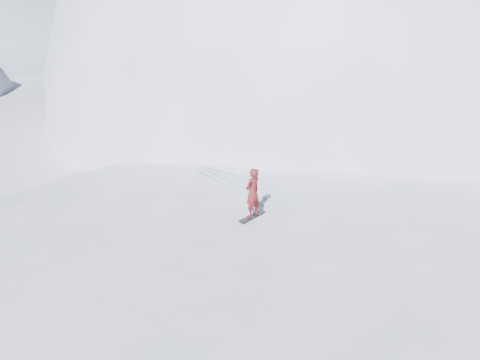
# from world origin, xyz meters

# --- Properties ---
(ground) EXTENTS (400.00, 400.00, 0.00)m
(ground) POSITION_xyz_m (0.00, 0.00, 0.00)
(ground) COLOR white
(ground) RESTS_ON ground
(near_ridge) EXTENTS (36.00, 28.00, 4.80)m
(near_ridge) POSITION_xyz_m (1.00, 3.00, 0.00)
(near_ridge) COLOR white
(near_ridge) RESTS_ON ground
(summit_peak) EXTENTS (60.00, 56.00, 56.00)m
(summit_peak) POSITION_xyz_m (22.00, 26.00, 0.00)
(summit_peak) COLOR white
(summit_peak) RESTS_ON ground
(peak_shoulder) EXTENTS (28.00, 24.00, 18.00)m
(peak_shoulder) POSITION_xyz_m (10.00, 20.00, 0.00)
(peak_shoulder) COLOR white
(peak_shoulder) RESTS_ON ground
(wind_bumps) EXTENTS (16.00, 14.40, 1.00)m
(wind_bumps) POSITION_xyz_m (-0.56, 2.12, 0.00)
(wind_bumps) COLOR white
(wind_bumps) RESTS_ON ground
(snowboard) EXTENTS (1.30, 0.70, 0.02)m
(snowboard) POSITION_xyz_m (-2.34, 1.93, 2.41)
(snowboard) COLOR black
(snowboard) RESTS_ON near_ridge
(snowboarder) EXTENTS (0.79, 0.65, 1.84)m
(snowboarder) POSITION_xyz_m (-2.34, 1.93, 3.34)
(snowboarder) COLOR maroon
(snowboarder) RESTS_ON snowboard
(board_tracks) EXTENTS (2.82, 5.95, 0.04)m
(board_tracks) POSITION_xyz_m (-1.17, 5.09, 2.42)
(board_tracks) COLOR silver
(board_tracks) RESTS_ON ground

